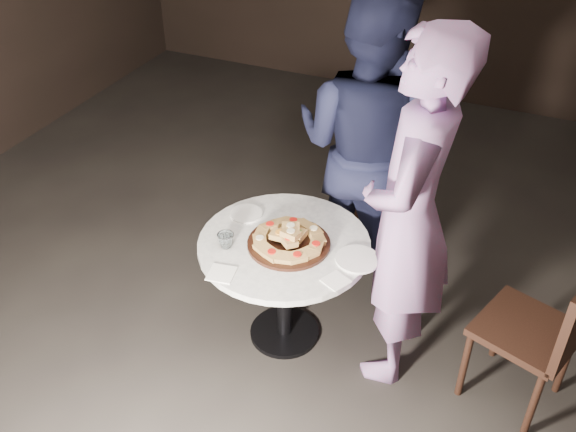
{
  "coord_description": "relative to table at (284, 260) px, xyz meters",
  "views": [
    {
      "loc": [
        1.04,
        -2.33,
        2.69
      ],
      "look_at": [
        -0.01,
        0.09,
        0.8
      ],
      "focal_mm": 40.0,
      "sensor_mm": 36.0,
      "label": 1
    }
  ],
  "objects": [
    {
      "name": "focaccia_pile",
      "position": [
        0.03,
        -0.01,
        0.17
      ],
      "size": [
        0.38,
        0.38,
        0.1
      ],
      "rotation": [
        0.0,
        0.0,
        0.02
      ],
      "color": "#A47A3F",
      "rests_on": "serving_board"
    },
    {
      "name": "table",
      "position": [
        0.0,
        0.0,
        0.0
      ],
      "size": [
        1.18,
        1.18,
        0.67
      ],
      "rotation": [
        0.0,
        0.0,
        0.43
      ],
      "color": "black",
      "rests_on": "ground"
    },
    {
      "name": "plate_left",
      "position": [
        -0.29,
        0.14,
        0.13
      ],
      "size": [
        0.19,
        0.19,
        0.01
      ],
      "primitive_type": "cylinder",
      "rotation": [
        0.0,
        0.0,
        0.06
      ],
      "color": "white",
      "rests_on": "table"
    },
    {
      "name": "diner_navy",
      "position": [
        0.19,
        0.71,
        0.37
      ],
      "size": [
        0.98,
        0.81,
        1.82
      ],
      "primitive_type": "imported",
      "rotation": [
        0.0,
        0.0,
        2.99
      ],
      "color": "black",
      "rests_on": "ground"
    },
    {
      "name": "diner_teal",
      "position": [
        0.6,
        0.09,
        0.39
      ],
      "size": [
        0.48,
        0.71,
        1.88
      ],
      "primitive_type": "imported",
      "rotation": [
        0.0,
        0.0,
        -1.52
      ],
      "color": "#86649C",
      "rests_on": "ground"
    },
    {
      "name": "water_glass",
      "position": [
        -0.25,
        -0.15,
        0.16
      ],
      "size": [
        0.1,
        0.1,
        0.08
      ],
      "primitive_type": "imported",
      "rotation": [
        0.0,
        0.0,
        -0.1
      ],
      "color": "silver",
      "rests_on": "table"
    },
    {
      "name": "serving_board",
      "position": [
        0.03,
        -0.01,
        0.13
      ],
      "size": [
        0.49,
        0.49,
        0.02
      ],
      "primitive_type": "cylinder",
      "rotation": [
        0.0,
        0.0,
        0.17
      ],
      "color": "black",
      "rests_on": "table"
    },
    {
      "name": "chair_right",
      "position": [
        1.32,
        0.06,
        -0.02
      ],
      "size": [
        0.56,
        0.55,
        0.91
      ],
      "rotation": [
        0.0,
        0.0,
        -1.91
      ],
      "color": "black",
      "rests_on": "ground"
    },
    {
      "name": "chair_far",
      "position": [
        0.2,
        1.24,
        -0.07
      ],
      "size": [
        0.43,
        0.45,
        0.83
      ],
      "rotation": [
        0.0,
        0.0,
        3.26
      ],
      "color": "black",
      "rests_on": "ground"
    },
    {
      "name": "napkin_near",
      "position": [
        -0.17,
        -0.35,
        0.13
      ],
      "size": [
        0.14,
        0.14,
        0.01
      ],
      "primitive_type": "cube",
      "rotation": [
        0.0,
        0.0,
        0.17
      ],
      "color": "white",
      "rests_on": "table"
    },
    {
      "name": "floor",
      "position": [
        0.01,
        -0.04,
        -0.54
      ],
      "size": [
        7.0,
        7.0,
        0.0
      ],
      "primitive_type": "plane",
      "color": "black",
      "rests_on": "ground"
    },
    {
      "name": "plate_right",
      "position": [
        0.39,
        0.01,
        0.13
      ],
      "size": [
        0.24,
        0.24,
        0.01
      ],
      "primitive_type": "cylinder",
      "rotation": [
        0.0,
        0.0,
        -0.1
      ],
      "color": "white",
      "rests_on": "table"
    },
    {
      "name": "napkin_far",
      "position": [
        0.35,
        -0.18,
        0.13
      ],
      "size": [
        0.15,
        0.15,
        0.01
      ],
      "primitive_type": "cube",
      "rotation": [
        0.0,
        0.0,
        -0.46
      ],
      "color": "white",
      "rests_on": "table"
    }
  ]
}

